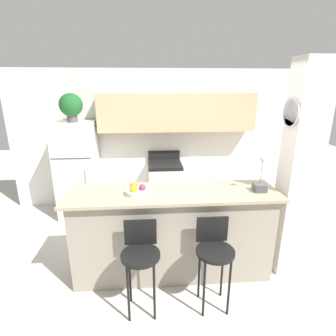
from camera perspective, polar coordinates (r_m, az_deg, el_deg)
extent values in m
plane|color=beige|center=(3.58, 1.00, -21.54)|extent=(14.00, 14.00, 0.00)
cube|color=white|center=(5.02, -1.26, 6.23)|extent=(5.60, 0.06, 2.55)
cube|color=tan|center=(4.78, 1.95, 12.03)|extent=(2.79, 0.32, 0.67)
cube|color=silver|center=(4.80, -0.85, 10.04)|extent=(0.77, 0.28, 0.12)
cube|color=white|center=(3.40, 26.53, -1.15)|extent=(0.36, 0.32, 2.55)
cylinder|color=silver|center=(3.17, 25.23, 10.86)|extent=(0.02, 0.32, 0.32)
cylinder|color=white|center=(3.17, 25.14, 10.86)|extent=(0.01, 0.29, 0.29)
cube|color=gray|center=(3.28, 1.05, -14.34)|extent=(2.32, 0.54, 1.06)
cube|color=tan|center=(3.02, 1.10, -5.52)|extent=(2.44, 0.66, 0.04)
cube|color=white|center=(4.97, -18.71, -3.30)|extent=(0.66, 0.69, 1.14)
cube|color=white|center=(4.75, -19.69, 6.19)|extent=(0.66, 0.69, 0.54)
cube|color=#333333|center=(4.48, -20.45, 1.94)|extent=(0.62, 0.01, 0.01)
cylinder|color=#B2B2B7|center=(4.58, -17.26, -4.19)|extent=(0.02, 0.02, 0.63)
cube|color=white|center=(4.92, -0.64, -4.35)|extent=(0.60, 0.62, 0.85)
cube|color=black|center=(4.77, -0.66, 0.73)|extent=(0.60, 0.62, 0.06)
cube|color=black|center=(5.02, -0.89, 2.89)|extent=(0.60, 0.04, 0.16)
cube|color=black|center=(4.62, -0.38, -5.30)|extent=(0.36, 0.01, 0.27)
cylinder|color=black|center=(2.72, -6.00, -18.38)|extent=(0.39, 0.39, 0.03)
cube|color=black|center=(2.77, -6.03, -13.72)|extent=(0.33, 0.02, 0.28)
cylinder|color=black|center=(2.84, -8.65, -25.52)|extent=(0.02, 0.02, 0.65)
cylinder|color=black|center=(2.83, -2.98, -25.47)|extent=(0.02, 0.02, 0.65)
cylinder|color=black|center=(3.03, -8.31, -22.25)|extent=(0.02, 0.02, 0.65)
cylinder|color=black|center=(3.02, -3.13, -22.20)|extent=(0.02, 0.02, 0.65)
cylinder|color=black|center=(2.79, 10.26, -17.50)|extent=(0.39, 0.39, 0.03)
cube|color=black|center=(2.84, 9.59, -13.00)|extent=(0.33, 0.02, 0.28)
cylinder|color=black|center=(2.88, 7.85, -24.77)|extent=(0.02, 0.02, 0.65)
cylinder|color=black|center=(2.94, 13.15, -24.13)|extent=(0.02, 0.02, 0.65)
cylinder|color=black|center=(3.07, 6.80, -21.63)|extent=(0.02, 0.02, 0.65)
cylinder|color=black|center=(3.12, 11.70, -21.12)|extent=(0.02, 0.02, 0.65)
cylinder|color=#4C4C51|center=(4.71, -20.11, 10.21)|extent=(0.17, 0.17, 0.14)
sphere|color=#1E5B28|center=(4.69, -20.39, 12.76)|extent=(0.38, 0.38, 0.38)
cube|color=#4C4C51|center=(3.20, 19.32, -4.01)|extent=(0.14, 0.14, 0.09)
cylinder|color=#386633|center=(3.14, 19.65, -0.87)|extent=(0.01, 0.01, 0.28)
sphere|color=#E5B2D1|center=(3.10, 19.95, 1.95)|extent=(0.07, 0.07, 0.07)
cylinder|color=silver|center=(2.98, -6.74, -5.13)|extent=(0.27, 0.27, 0.05)
sphere|color=#7A2D56|center=(2.95, -5.61, -4.25)|extent=(0.08, 0.08, 0.08)
sphere|color=orange|center=(3.01, -7.43, -3.84)|extent=(0.09, 0.09, 0.09)
sphere|color=gold|center=(2.91, -7.49, -4.59)|extent=(0.08, 0.08, 0.08)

